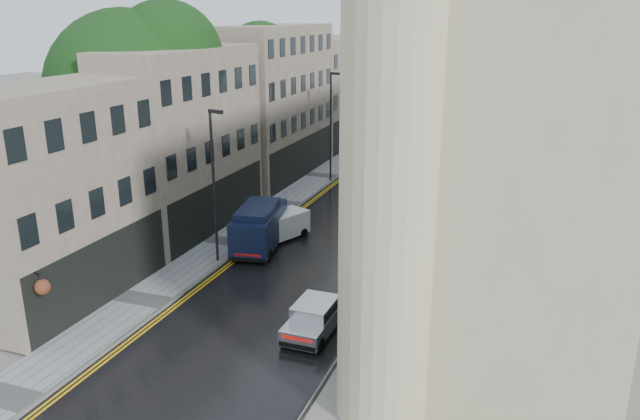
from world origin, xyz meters
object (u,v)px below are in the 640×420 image
Objects in this scene: tree_far at (236,102)px; white_lorry at (378,222)px; lamp_post_far at (331,128)px; navy_van at (233,236)px; silver_hatchback at (285,328)px; lamp_post_near at (214,188)px; cream_bus at (368,184)px; white_van at (256,229)px; tree_near at (131,118)px; pedestrian at (245,220)px.

tree_far is 20.12m from white_lorry.
tree_far is 7.87m from lamp_post_far.
navy_van is at bearing -77.65° from lamp_post_far.
white_lorry is at bearing 14.09° from navy_van.
white_lorry is 1.93× the size of silver_hatchback.
navy_van is 3.02m from lamp_post_near.
cream_bus is 9.87m from white_lorry.
white_van is (7.90, -13.10, -5.38)m from tree_far.
white_lorry is 11.08m from silver_hatchback.
silver_hatchback is at bearing -89.72° from cream_bus.
tree_near is 1.38× the size of cream_bus.
white_van is (-6.33, 10.35, 0.11)m from silver_hatchback.
tree_far is at bearing 129.06° from lamp_post_near.
tree_near is 7.59× the size of pedestrian.
tree_near is at bearing -9.84° from pedestrian.
navy_van is at bearing -19.33° from tree_near.
lamp_post_near is 0.97× the size of lamp_post_far.
lamp_post_far is (-4.46, 4.69, 2.99)m from cream_bus.
white_lorry is at bearing -39.39° from tree_far.
navy_van is at bearing 65.29° from lamp_post_near.
tree_far reaches higher than silver_hatchback.
lamp_post_near is 18.14m from lamp_post_far.
tree_near reaches higher than navy_van.
cream_bus is 1.22× the size of lamp_post_near.
lamp_post_far reaches higher than cream_bus.
navy_van is 0.63× the size of lamp_post_far.
lamp_post_near is at bearing 136.11° from silver_hatchback.
tree_far is at bearing -157.48° from lamp_post_far.
tree_far is at bearing 137.87° from white_lorry.
lamp_post_near is (-7.91, -4.14, 2.29)m from white_lorry.
tree_near is 1.11× the size of tree_far.
navy_van is 17.66m from lamp_post_far.
lamp_post_far is at bearing 127.51° from cream_bus.
cream_bus is 14.53m from lamp_post_near.
cream_bus reaches higher than pedestrian.
white_van is 4.93m from lamp_post_near.
white_van is at bearing -58.90° from tree_far.
navy_van is at bearing 130.52° from silver_hatchback.
lamp_post_far is at bearing 104.70° from lamp_post_near.
tree_near reaches higher than lamp_post_near.
pedestrian is (-1.12, 0.81, 0.18)m from white_van.
lamp_post_far reaches higher than white_van.
tree_far is 14.96m from pedestrian.
cream_bus reaches higher than white_van.
pedestrian is (-7.45, 11.16, 0.30)m from silver_hatchback.
lamp_post_near reaches higher than white_lorry.
cream_bus reaches higher than navy_van.
cream_bus is 20.42m from silver_hatchback.
tree_near is 13.02m from tree_far.
white_van is (-4.06, -9.93, -0.54)m from cream_bus.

